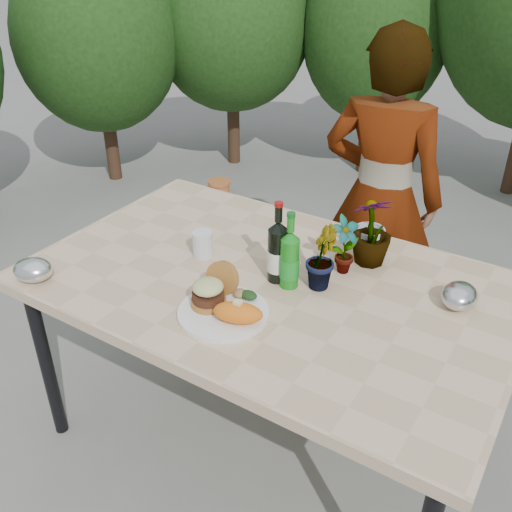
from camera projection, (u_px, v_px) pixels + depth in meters
The scene contains 18 objects.
ground at pixel (267, 435), 2.29m from camera, with size 80.00×80.00×0.00m, color slate.
patio_table at pixel (269, 293), 1.94m from camera, with size 1.60×1.00×0.75m.
shrub_hedge at pixel (442, 60), 3.03m from camera, with size 6.79×5.16×2.41m.
dinner_plate at pixel (223, 313), 1.73m from camera, with size 0.28×0.28×0.01m, color white.
burger_stack at pixel (212, 290), 1.75m from camera, with size 0.11×0.16×0.11m.
sweet_potato at pixel (238, 313), 1.67m from camera, with size 0.15×0.08×0.06m, color orange.
grilled_veg at pixel (245, 294), 1.78m from camera, with size 0.08×0.05×0.03m.
wine_bottle at pixel (278, 252), 1.85m from camera, with size 0.07×0.07×0.28m.
sparkling_water at pixel (290, 260), 1.83m from camera, with size 0.06×0.06×0.27m.
plastic_cup at pixel (203, 244), 2.02m from camera, with size 0.07×0.07×0.10m, color silver.
seedling_left at pixel (344, 246), 1.90m from camera, with size 0.11×0.07×0.21m, color #306021.
seedling_mid at pixel (321, 257), 1.82m from camera, with size 0.12×0.09×0.21m, color #1E551D.
seedling_right at pixel (372, 230), 1.94m from camera, with size 0.14×0.14×0.25m, color #22561D.
blue_bowl at pixel (369, 240), 2.05m from camera, with size 0.12×0.12×0.09m, color white.
foil_packet_left at pixel (33, 270), 1.89m from camera, with size 0.13×0.11×0.08m, color silver.
foil_packet_right at pixel (459, 296), 1.76m from camera, with size 0.13×0.11×0.08m, color #BABBC1.
person at pixel (381, 198), 2.50m from camera, with size 0.54×0.35×1.47m, color #A26A51.
terracotta_pot at pixel (219, 189), 4.19m from camera, with size 0.17×0.17×0.14m.
Camera 1 is at (0.82, -1.37, 1.79)m, focal length 40.00 mm.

